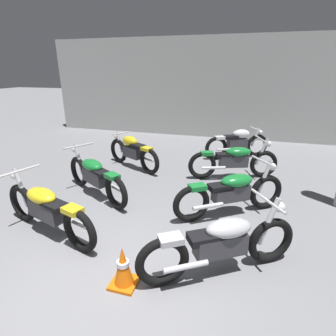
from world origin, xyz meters
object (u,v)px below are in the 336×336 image
object	(u,v)px
motorcycle_right_row_1	(232,192)
traffic_cone	(123,267)
motorcycle_left_row_0	(47,209)
motorcycle_left_row_1	(95,175)
motorcycle_right_row_2	(234,160)
motorcycle_right_row_0	(221,243)
motorcycle_left_row_2	(133,151)
motorcycle_right_row_3	(238,143)

from	to	relation	value
motorcycle_right_row_1	traffic_cone	xyz separation A→B (m)	(-1.12, -2.09, -0.19)
motorcycle_left_row_0	motorcycle_left_row_1	distance (m)	1.43
motorcycle_left_row_0	traffic_cone	world-z (taller)	motorcycle_left_row_0
motorcycle_left_row_0	motorcycle_right_row_2	distance (m)	4.19
traffic_cone	motorcycle_right_row_0	bearing A→B (deg)	26.25
traffic_cone	motorcycle_left_row_0	bearing A→B (deg)	157.50
motorcycle_right_row_0	traffic_cone	world-z (taller)	motorcycle_right_row_0
motorcycle_left_row_2	traffic_cone	distance (m)	4.18
motorcycle_left_row_0	traffic_cone	size ratio (longest dim) A/B	3.89
motorcycle_left_row_1	traffic_cone	distance (m)	2.65
traffic_cone	motorcycle_left_row_1	bearing A→B (deg)	127.37
motorcycle_left_row_2	motorcycle_right_row_1	bearing A→B (deg)	-33.84
motorcycle_right_row_1	motorcycle_right_row_2	bearing A→B (deg)	91.89
motorcycle_right_row_1	motorcycle_right_row_3	distance (m)	3.45
motorcycle_right_row_2	motorcycle_right_row_3	size ratio (longest dim) A/B	1.16
motorcycle_left_row_0	motorcycle_right_row_0	size ratio (longest dim) A/B	1.11
motorcycle_left_row_1	motorcycle_right_row_2	bearing A→B (deg)	33.98
motorcycle_left_row_2	motorcycle_right_row_0	xyz separation A→B (m)	(2.64, -3.34, -0.01)
motorcycle_left_row_1	traffic_cone	size ratio (longest dim) A/B	3.58
motorcycle_left_row_2	motorcycle_right_row_0	world-z (taller)	motorcycle_right_row_0
motorcycle_left_row_2	motorcycle_right_row_3	size ratio (longest dim) A/B	1.00
motorcycle_left_row_1	motorcycle_left_row_2	xyz separation A→B (m)	(0.06, 1.78, 0.01)
motorcycle_right_row_2	motorcycle_right_row_3	distance (m)	1.65
motorcycle_right_row_2	motorcycle_right_row_3	xyz separation A→B (m)	(0.01, 1.65, 0.01)
motorcycle_right_row_2	motorcycle_left_row_0	bearing A→B (deg)	-129.52
motorcycle_right_row_1	motorcycle_left_row_2	bearing A→B (deg)	146.16
motorcycle_left_row_1	motorcycle_right_row_1	bearing A→B (deg)	-0.12
motorcycle_right_row_0	motorcycle_right_row_1	world-z (taller)	same
motorcycle_left_row_0	motorcycle_left_row_1	size ratio (longest dim) A/B	1.09
motorcycle_left_row_1	motorcycle_left_row_2	world-z (taller)	motorcycle_left_row_1
motorcycle_left_row_0	motorcycle_right_row_3	distance (m)	5.56
motorcycle_left_row_1	motorcycle_left_row_0	bearing A→B (deg)	-90.00
motorcycle_left_row_0	motorcycle_right_row_0	distance (m)	2.70
motorcycle_left_row_1	motorcycle_left_row_2	size ratio (longest dim) A/B	1.08
motorcycle_left_row_1	motorcycle_right_row_1	world-z (taller)	same
motorcycle_left_row_2	traffic_cone	bearing A→B (deg)	-68.33
motorcycle_right_row_1	motorcycle_right_row_0	bearing A→B (deg)	-90.85
motorcycle_left_row_1	motorcycle_right_row_3	world-z (taller)	motorcycle_left_row_1
motorcycle_right_row_2	motorcycle_left_row_1	bearing A→B (deg)	-146.02
motorcycle_right_row_1	motorcycle_right_row_2	distance (m)	1.80
motorcycle_left_row_2	motorcycle_right_row_1	size ratio (longest dim) A/B	0.96
motorcycle_right_row_0	motorcycle_left_row_1	bearing A→B (deg)	150.06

